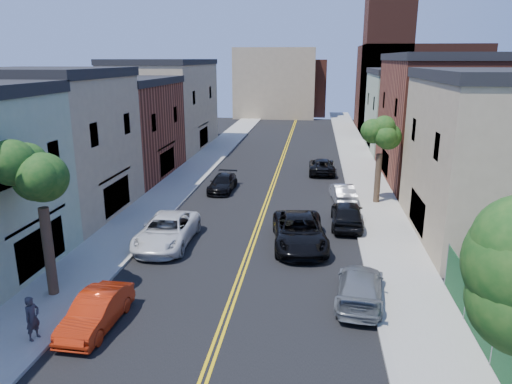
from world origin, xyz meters
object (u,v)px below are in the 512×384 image
(silver_car_right, at_px, (343,192))
(pedestrian_left, at_px, (32,318))
(black_car_right, at_px, (347,214))
(dark_car_right_far, at_px, (322,166))
(white_pickup, at_px, (167,231))
(black_suv_lane, at_px, (299,231))
(grey_car_right, at_px, (360,287))
(red_sedan, at_px, (96,311))
(black_car_left, at_px, (223,183))
(grey_car_left, at_px, (160,227))

(silver_car_right, relative_size, pedestrian_left, 2.41)
(black_car_right, distance_m, dark_car_right_far, 14.29)
(white_pickup, xyz_separation_m, dark_car_right_far, (8.81, 18.57, -0.13))
(black_suv_lane, bearing_deg, grey_car_right, -71.49)
(red_sedan, bearing_deg, black_car_right, 53.24)
(black_car_left, bearing_deg, dark_car_right_far, 43.29)
(black_car_left, bearing_deg, black_suv_lane, -57.62)
(silver_car_right, height_order, pedestrian_left, pedestrian_left)
(black_car_right, bearing_deg, silver_car_right, -88.99)
(pedestrian_left, bearing_deg, dark_car_right_far, -4.89)
(black_car_right, relative_size, dark_car_right_far, 0.97)
(black_car_right, bearing_deg, black_suv_lane, 52.80)
(black_car_left, distance_m, pedestrian_left, 21.65)
(silver_car_right, xyz_separation_m, black_suv_lane, (-2.84, -9.09, 0.18))
(red_sedan, distance_m, black_suv_lane, 12.04)
(red_sedan, height_order, grey_car_left, red_sedan)
(grey_car_left, bearing_deg, black_car_right, 23.22)
(white_pickup, xyz_separation_m, black_car_left, (0.94, 11.53, -0.18))
(dark_car_right_far, relative_size, pedestrian_left, 2.95)
(white_pickup, distance_m, black_car_right, 11.13)
(black_suv_lane, bearing_deg, grey_car_left, 172.20)
(black_car_left, xyz_separation_m, grey_car_right, (9.29, -16.83, 0.05))
(grey_car_left, distance_m, pedestrian_left, 10.92)
(red_sedan, distance_m, black_car_left, 20.22)
(black_car_right, relative_size, pedestrian_left, 2.85)
(grey_car_left, bearing_deg, black_car_left, 86.95)
(black_car_right, bearing_deg, grey_car_left, 18.43)
(grey_car_right, distance_m, silver_car_right, 15.14)
(red_sedan, distance_m, pedestrian_left, 2.25)
(white_pickup, xyz_separation_m, black_car_right, (10.24, 4.36, 0.00))
(white_pickup, distance_m, pedestrian_left, 10.11)
(black_car_left, bearing_deg, grey_car_left, -97.38)
(grey_car_left, xyz_separation_m, grey_car_right, (10.94, -6.22, 0.02))
(dark_car_right_far, bearing_deg, black_car_left, 41.16)
(white_pickup, relative_size, black_car_left, 1.33)
(grey_car_right, height_order, pedestrian_left, pedestrian_left)
(black_car_right, distance_m, black_suv_lane, 4.60)
(grey_car_right, relative_size, dark_car_right_far, 0.96)
(red_sedan, height_order, dark_car_right_far, dark_car_right_far)
(white_pickup, distance_m, dark_car_right_far, 20.56)
(black_car_left, height_order, grey_car_right, grey_car_right)
(silver_car_right, bearing_deg, grey_car_left, 32.41)
(grey_car_left, height_order, pedestrian_left, pedestrian_left)
(black_car_left, bearing_deg, red_sedan, -91.55)
(black_car_left, relative_size, black_car_right, 0.92)
(black_car_right, relative_size, silver_car_right, 1.18)
(red_sedan, distance_m, silver_car_right, 21.20)
(white_pickup, xyz_separation_m, black_suv_lane, (7.39, 0.75, 0.04))
(pedestrian_left, bearing_deg, grey_car_right, -53.42)
(grey_car_left, relative_size, dark_car_right_far, 0.79)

